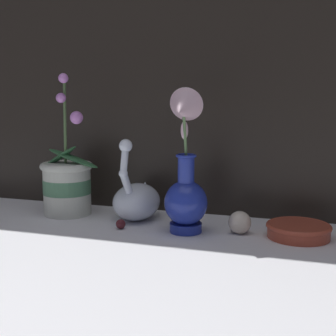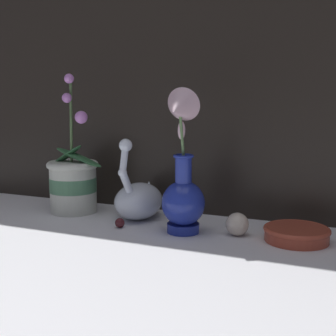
{
  "view_description": "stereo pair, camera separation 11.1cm",
  "coord_description": "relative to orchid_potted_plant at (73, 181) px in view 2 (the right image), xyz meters",
  "views": [
    {
      "loc": [
        0.34,
        -0.99,
        0.33
      ],
      "look_at": [
        -0.03,
        0.14,
        0.15
      ],
      "focal_mm": 50.0,
      "sensor_mm": 36.0,
      "label": 1
    },
    {
      "loc": [
        0.44,
        -0.95,
        0.33
      ],
      "look_at": [
        -0.03,
        0.14,
        0.15
      ],
      "focal_mm": 50.0,
      "sensor_mm": 36.0,
      "label": 2
    }
  ],
  "objects": [
    {
      "name": "orchid_potted_plant",
      "position": [
        0.0,
        0.0,
        0.0
      ],
      "size": [
        0.19,
        0.15,
        0.39
      ],
      "color": "beige",
      "rests_on": "ground_plane"
    },
    {
      "name": "amber_dish",
      "position": [
        0.63,
        -0.03,
        -0.07
      ],
      "size": [
        0.15,
        0.15,
        0.03
      ],
      "color": "#A8422D",
      "rests_on": "ground_plane"
    },
    {
      "name": "ground_plane",
      "position": [
        0.33,
        -0.16,
        -0.09
      ],
      "size": [
        2.8,
        2.8,
        0.0
      ],
      "primitive_type": "plane",
      "color": "white"
    },
    {
      "name": "glass_bauble",
      "position": [
        0.2,
        -0.09,
        -0.08
      ],
      "size": [
        0.02,
        0.02,
        0.02
      ],
      "color": "#4C191E",
      "rests_on": "ground_plane"
    },
    {
      "name": "glass_sphere",
      "position": [
        0.5,
        -0.04,
        -0.06
      ],
      "size": [
        0.06,
        0.06,
        0.06
      ],
      "color": "beige",
      "rests_on": "ground_plane"
    },
    {
      "name": "blue_vase",
      "position": [
        0.37,
        -0.08,
        0.04
      ],
      "size": [
        0.11,
        0.13,
        0.35
      ],
      "color": "navy",
      "rests_on": "ground_plane"
    },
    {
      "name": "swan_figurine",
      "position": [
        0.21,
        0.01,
        -0.03
      ],
      "size": [
        0.12,
        0.19,
        0.22
      ],
      "color": "silver",
      "rests_on": "ground_plane"
    }
  ]
}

